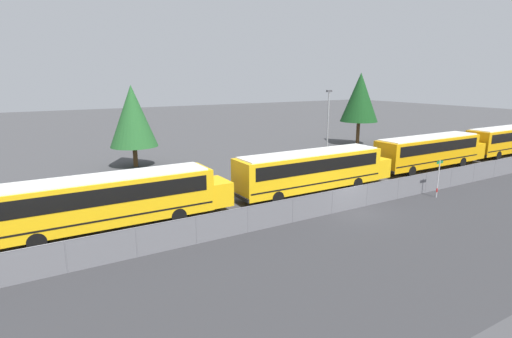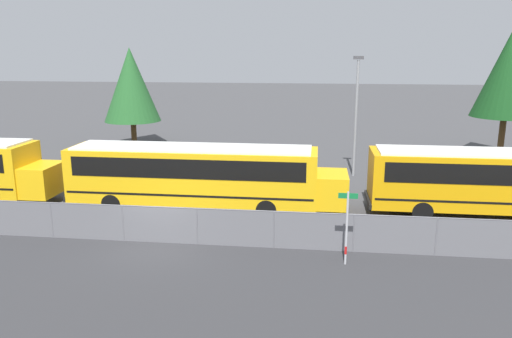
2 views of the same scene
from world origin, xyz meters
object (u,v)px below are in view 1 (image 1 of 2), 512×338
object	(u,v)px
street_sign	(438,178)
tree_0	(133,116)
school_bus_1	(113,197)
light_pole	(328,123)
school_bus_4	(509,138)
school_bus_3	(430,150)
school_bus_2	(313,168)
tree_1	(360,97)

from	to	relation	value
street_sign	tree_0	size ratio (longest dim) A/B	0.35
school_bus_1	light_pole	bearing A→B (deg)	18.89
light_pole	street_sign	bearing A→B (deg)	-94.96
school_bus_4	street_sign	distance (m)	22.73
light_pole	school_bus_3	bearing A→B (deg)	-47.41
school_bus_3	street_sign	bearing A→B (deg)	-140.88
school_bus_4	tree_0	world-z (taller)	tree_0
school_bus_4	street_sign	world-z (taller)	school_bus_4
school_bus_3	school_bus_4	size ratio (longest dim) A/B	1.00
school_bus_3	light_pole	xyz separation A→B (m)	(-6.61, 7.20, 2.19)
school_bus_2	school_bus_3	xyz separation A→B (m)	(14.65, 0.56, 0.00)
street_sign	school_bus_4	bearing A→B (deg)	16.42
school_bus_1	school_bus_4	bearing A→B (deg)	0.86
street_sign	tree_1	bearing A→B (deg)	58.97
school_bus_3	tree_1	world-z (taller)	tree_1
tree_0	tree_1	xyz separation A→B (m)	(28.26, -1.58, 1.14)
tree_1	school_bus_2	bearing A→B (deg)	-142.88
school_bus_1	street_sign	size ratio (longest dim) A/B	4.92
school_bus_1	tree_1	size ratio (longest dim) A/B	1.49
school_bus_4	light_pole	xyz separation A→B (m)	(-20.62, 7.11, 2.19)
school_bus_4	street_sign	xyz separation A→B (m)	(-21.80, -6.42, -0.39)
school_bus_2	light_pole	bearing A→B (deg)	43.98
light_pole	tree_1	xyz separation A→B (m)	(10.94, 6.61, 2.04)
school_bus_1	tree_0	size ratio (longest dim) A/B	1.73
school_bus_2	school_bus_4	bearing A→B (deg)	1.29
school_bus_3	school_bus_2	bearing A→B (deg)	-177.82
school_bus_1	street_sign	xyz separation A→B (m)	(21.49, -5.77, -0.39)
school_bus_1	school_bus_2	world-z (taller)	same
school_bus_4	street_sign	size ratio (longest dim) A/B	4.92
school_bus_1	light_pole	xyz separation A→B (m)	(22.67, 7.76, 2.19)
school_bus_2	light_pole	distance (m)	11.38
school_bus_4	tree_1	xyz separation A→B (m)	(-9.68, 13.72, 4.22)
school_bus_3	tree_1	distance (m)	15.07
school_bus_3	light_pole	size ratio (longest dim) A/B	1.86
school_bus_1	tree_1	bearing A→B (deg)	23.15
light_pole	tree_0	bearing A→B (deg)	154.69
school_bus_3	tree_0	xyz separation A→B (m)	(-23.93, 15.39, 3.08)
tree_1	school_bus_3	bearing A→B (deg)	-107.41
school_bus_4	school_bus_1	bearing A→B (deg)	-179.14
school_bus_4	street_sign	bearing A→B (deg)	-163.58
tree_0	school_bus_3	bearing A→B (deg)	-32.74
school_bus_1	school_bus_3	xyz separation A→B (m)	(29.28, 0.56, 0.00)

